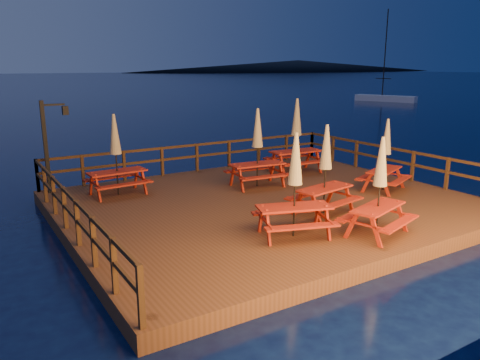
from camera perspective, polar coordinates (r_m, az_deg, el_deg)
The scene contains 14 objects.
ground at distance 14.62m, azimuth 3.38°, elevation -4.02°, with size 500.00×500.00×0.00m, color black.
deck at distance 14.56m, azimuth 3.39°, elevation -3.27°, with size 12.00×10.00×0.40m, color #4C2D18.
deck_piles at distance 14.72m, azimuth 3.36°, elevation -5.13°, with size 11.44×9.44×1.40m.
railing at distance 15.76m, azimuth -0.27°, elevation 1.70°, with size 11.80×9.75×1.10m.
lamp_post at distance 16.29m, azimuth -22.14°, elevation 4.77°, with size 0.85×0.18×3.00m.
headland_right at distance 309.06m, azimuth 7.10°, elevation 13.65°, with size 230.40×86.40×7.00m, color black.
sailboat at distance 61.54m, azimuth 17.28°, elevation 9.47°, with size 3.87×7.47×11.15m.
picnic_table_0 at distance 15.89m, azimuth 2.14°, elevation 4.11°, with size 2.03×1.73×2.68m.
picnic_table_1 at distance 11.78m, azimuth 16.67°, elevation -0.59°, with size 2.04×1.83×2.44m.
picnic_table_2 at distance 11.25m, azimuth 6.71°, elevation -0.44°, with size 2.17×1.97×2.56m.
picnic_table_3 at distance 18.13m, azimuth 6.88°, elevation 5.52°, with size 2.14×1.82×2.85m.
picnic_table_4 at distance 13.14m, azimuth 10.36°, elevation 1.43°, with size 1.98×1.73×2.52m.
picnic_table_5 at distance 15.36m, azimuth -14.90°, elevation 3.15°, with size 1.89×1.59×2.60m.
picnic_table_6 at distance 16.16m, azimuth 17.34°, elevation 3.09°, with size 2.06×1.89×2.38m.
Camera 1 is at (-8.04, -11.36, 4.50)m, focal length 35.00 mm.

